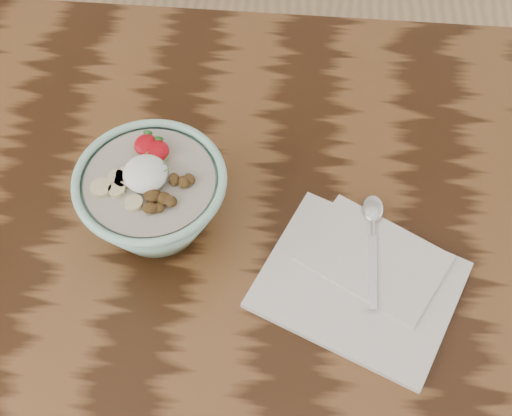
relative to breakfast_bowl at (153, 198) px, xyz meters
The scene contains 4 objects.
table 26.66cm from the breakfast_bowl, ahead, with size 160.00×90.00×75.00cm.
breakfast_bowl is the anchor object (origin of this frame).
napkin 31.66cm from the breakfast_bowl, 12.93° to the right, with size 32.58×29.91×1.62cm.
spoon 32.04cm from the breakfast_bowl, ahead, with size 3.16×18.70×0.98cm.
Camera 1 is at (-1.59, -56.96, 165.30)cm, focal length 50.00 mm.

